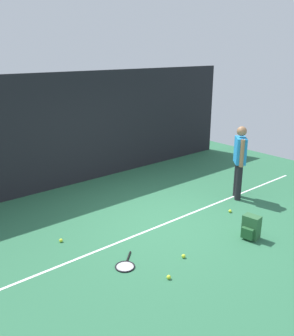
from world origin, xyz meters
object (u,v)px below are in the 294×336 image
Objects in this scene: tennis_player at (240,158)px; tennis_ball_by_fence at (169,277)px; tennis_ball_near_player at (230,211)px; tennis_ball_far_left at (61,240)px; backpack at (251,228)px; tennis_racket at (125,265)px; tennis_ball_mid_court at (184,256)px.

tennis_ball_by_fence is (-3.42, -1.30, -0.93)m from tennis_player.
tennis_ball_near_player and tennis_ball_far_left have the same top height.
tennis_player reaches higher than backpack.
tennis_racket is at bearing -176.44° from tennis_ball_near_player.
tennis_racket is 0.99m from tennis_ball_mid_court.
tennis_ball_by_fence is (-2.64, -0.88, 0.00)m from tennis_ball_near_player.
tennis_racket is at bearing -72.76° from tennis_ball_far_left.
tennis_player reaches higher than tennis_racket.
tennis_racket is 1.31× the size of backpack.
backpack is 3.47m from tennis_ball_far_left.
tennis_ball_far_left is at bearing 109.17° from tennis_ball_by_fence.
tennis_player is 1.29m from tennis_ball_near_player.
tennis_ball_far_left is (-2.74, 2.11, -0.18)m from backpack.
tennis_ball_mid_court is at bearing -163.30° from tennis_ball_near_player.
tennis_racket is 8.74× the size of tennis_ball_far_left.
tennis_ball_mid_court is (0.60, 0.27, 0.00)m from tennis_ball_by_fence.
tennis_ball_near_player is 1.00× the size of tennis_ball_mid_court.
tennis_ball_far_left is at bearing 160.53° from tennis_ball_near_player.
tennis_ball_by_fence is (0.29, -0.70, 0.02)m from tennis_racket.
tennis_ball_near_player is 1.00× the size of tennis_ball_far_left.
tennis_racket is 1.43m from tennis_ball_far_left.
tennis_player reaches higher than tennis_ball_near_player.
tennis_racket is 2.44m from backpack.
tennis_racket is 0.76m from tennis_ball_by_fence.
tennis_ball_by_fence is 0.66m from tennis_ball_mid_court.
tennis_racket is at bearing -115.51° from backpack.
tennis_ball_by_fence is 2.19m from tennis_ball_far_left.
tennis_player is 25.76× the size of tennis_ball_by_fence.
tennis_ball_far_left is at bearing -56.58° from tennis_player.
tennis_ball_near_player is (2.93, 0.18, 0.02)m from tennis_racket.
tennis_ball_mid_court is (0.89, -0.43, 0.02)m from tennis_racket.
tennis_ball_near_player is at bearing -18.00° from tennis_player.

